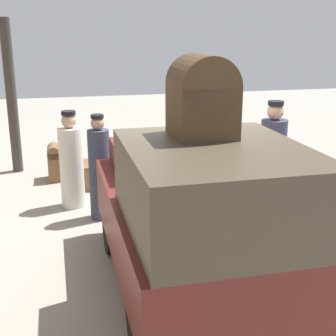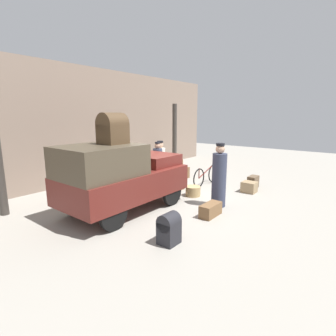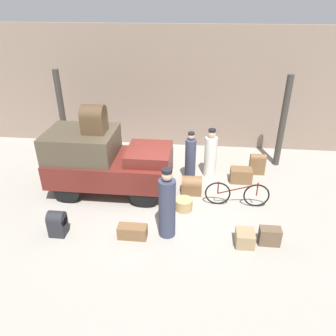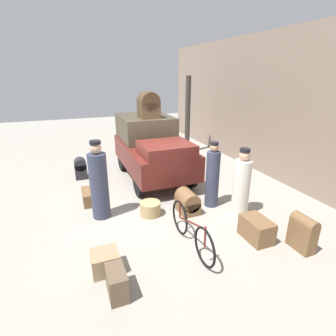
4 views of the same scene
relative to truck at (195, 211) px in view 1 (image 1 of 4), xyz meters
The scene contains 15 objects.
ground_plane 2.04m from the truck, 11.90° to the right, with size 30.00×30.00×0.00m, color gray.
canopy_pillar_right 6.03m from the truck, 22.42° to the left, with size 0.22×0.22×3.17m.
truck is the anchor object (origin of this frame).
bicycle 4.01m from the truck, ahead, with size 1.82×0.04×0.78m.
wicker_basket 2.71m from the truck, 18.56° to the right, with size 0.49×0.49×0.33m.
porter_with_bicycle 2.85m from the truck, 42.90° to the right, with size 0.42×0.42×1.87m.
porter_carrying_trunk 2.67m from the truck, 17.62° to the left, with size 0.34×0.34×1.69m.
conductor_in_dark_uniform 3.41m from the truck, 20.98° to the left, with size 0.40×0.40×1.66m.
suitcase_small_leather 4.35m from the truck, 12.35° to the left, with size 0.68×0.44×0.46m.
trunk_umber_medium 2.63m from the truck, 60.14° to the right, with size 0.72×0.32×0.34m.
suitcase_tan_flat 4.61m from the truck, 28.07° to the right, with size 0.44×0.47×0.37m.
suitcase_black_upright 2.74m from the truck, ahead, with size 0.61×0.45×0.56m.
trunk_large_brown 5.04m from the truck, 17.67° to the left, with size 0.51×0.25×0.72m.
trunk_wicker_pale 5.09m from the truck, 23.97° to the right, with size 0.51×0.28×0.45m.
trunk_on_truck_roof 1.29m from the truck, behind, with size 0.64×0.59×0.80m.
Camera 1 is at (-6.31, 1.77, 2.96)m, focal length 50.00 mm.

